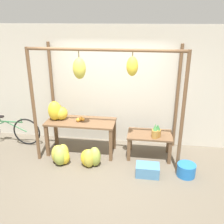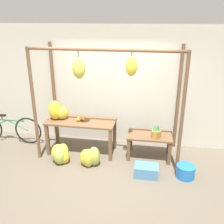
{
  "view_description": "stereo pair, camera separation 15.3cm",
  "coord_description": "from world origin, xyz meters",
  "px_view_note": "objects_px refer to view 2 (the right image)",
  "views": [
    {
      "loc": [
        0.8,
        -4.17,
        2.94
      ],
      "look_at": [
        0.08,
        0.78,
        1.03
      ],
      "focal_mm": 40.0,
      "sensor_mm": 36.0,
      "label": 1
    },
    {
      "loc": [
        0.95,
        -4.14,
        2.94
      ],
      "look_at": [
        0.08,
        0.78,
        1.03
      ],
      "focal_mm": 40.0,
      "sensor_mm": 36.0,
      "label": 2
    }
  ],
  "objects_px": {
    "fruit_crate_white": "(146,171)",
    "orange_pile": "(81,119)",
    "banana_pile_ground_left": "(61,154)",
    "parked_bicycle": "(9,129)",
    "blue_bucket": "(185,171)",
    "banana_pile_on_table": "(58,111)",
    "banana_pile_ground_right": "(90,157)",
    "pineapple_cluster": "(156,133)"
  },
  "relations": [
    {
      "from": "fruit_crate_white",
      "to": "orange_pile",
      "type": "bearing_deg",
      "value": 155.52
    },
    {
      "from": "orange_pile",
      "to": "banana_pile_ground_left",
      "type": "bearing_deg",
      "value": -120.25
    },
    {
      "from": "banana_pile_ground_left",
      "to": "parked_bicycle",
      "type": "relative_size",
      "value": 0.27
    },
    {
      "from": "fruit_crate_white",
      "to": "blue_bucket",
      "type": "distance_m",
      "value": 0.76
    },
    {
      "from": "banana_pile_ground_left",
      "to": "blue_bucket",
      "type": "height_order",
      "value": "banana_pile_ground_left"
    },
    {
      "from": "banana_pile_on_table",
      "to": "banana_pile_ground_right",
      "type": "xyz_separation_m",
      "value": [
        0.87,
        -0.53,
        -0.78
      ]
    },
    {
      "from": "banana_pile_ground_left",
      "to": "banana_pile_ground_right",
      "type": "relative_size",
      "value": 0.95
    },
    {
      "from": "parked_bicycle",
      "to": "banana_pile_ground_right",
      "type": "bearing_deg",
      "value": -16.87
    },
    {
      "from": "pineapple_cluster",
      "to": "blue_bucket",
      "type": "bearing_deg",
      "value": -40.17
    },
    {
      "from": "pineapple_cluster",
      "to": "banana_pile_ground_right",
      "type": "bearing_deg",
      "value": -162.07
    },
    {
      "from": "banana_pile_ground_right",
      "to": "blue_bucket",
      "type": "distance_m",
      "value": 1.94
    },
    {
      "from": "orange_pile",
      "to": "pineapple_cluster",
      "type": "distance_m",
      "value": 1.67
    },
    {
      "from": "orange_pile",
      "to": "banana_pile_ground_right",
      "type": "distance_m",
      "value": 0.88
    },
    {
      "from": "banana_pile_on_table",
      "to": "pineapple_cluster",
      "type": "height_order",
      "value": "banana_pile_on_table"
    },
    {
      "from": "banana_pile_on_table",
      "to": "parked_bicycle",
      "type": "height_order",
      "value": "banana_pile_on_table"
    },
    {
      "from": "banana_pile_ground_right",
      "to": "parked_bicycle",
      "type": "xyz_separation_m",
      "value": [
        -2.26,
        0.69,
        0.17
      ]
    },
    {
      "from": "fruit_crate_white",
      "to": "banana_pile_on_table",
      "type": "bearing_deg",
      "value": 160.94
    },
    {
      "from": "banana_pile_ground_right",
      "to": "banana_pile_ground_left",
      "type": "bearing_deg",
      "value": -179.13
    },
    {
      "from": "banana_pile_ground_left",
      "to": "parked_bicycle",
      "type": "xyz_separation_m",
      "value": [
        -1.62,
        0.7,
        0.16
      ]
    },
    {
      "from": "banana_pile_ground_right",
      "to": "fruit_crate_white",
      "type": "distance_m",
      "value": 1.2
    },
    {
      "from": "orange_pile",
      "to": "parked_bicycle",
      "type": "relative_size",
      "value": 0.11
    },
    {
      "from": "banana_pile_on_table",
      "to": "orange_pile",
      "type": "relative_size",
      "value": 2.86
    },
    {
      "from": "banana_pile_ground_left",
      "to": "fruit_crate_white",
      "type": "distance_m",
      "value": 1.84
    },
    {
      "from": "pineapple_cluster",
      "to": "blue_bucket",
      "type": "relative_size",
      "value": 0.85
    },
    {
      "from": "parked_bicycle",
      "to": "pineapple_cluster",
      "type": "bearing_deg",
      "value": -4.08
    },
    {
      "from": "pineapple_cluster",
      "to": "fruit_crate_white",
      "type": "height_order",
      "value": "pineapple_cluster"
    },
    {
      "from": "banana_pile_on_table",
      "to": "parked_bicycle",
      "type": "distance_m",
      "value": 1.53
    },
    {
      "from": "banana_pile_on_table",
      "to": "orange_pile",
      "type": "xyz_separation_m",
      "value": [
        0.53,
        -0.02,
        -0.15
      ]
    },
    {
      "from": "fruit_crate_white",
      "to": "parked_bicycle",
      "type": "xyz_separation_m",
      "value": [
        -3.44,
        0.86,
        0.24
      ]
    },
    {
      "from": "blue_bucket",
      "to": "parked_bicycle",
      "type": "height_order",
      "value": "parked_bicycle"
    },
    {
      "from": "fruit_crate_white",
      "to": "blue_bucket",
      "type": "bearing_deg",
      "value": 7.02
    },
    {
      "from": "banana_pile_ground_left",
      "to": "pineapple_cluster",
      "type": "bearing_deg",
      "value": 12.55
    },
    {
      "from": "blue_bucket",
      "to": "parked_bicycle",
      "type": "bearing_deg",
      "value": 169.63
    },
    {
      "from": "banana_pile_ground_left",
      "to": "fruit_crate_white",
      "type": "height_order",
      "value": "banana_pile_ground_left"
    },
    {
      "from": "banana_pile_on_table",
      "to": "banana_pile_ground_left",
      "type": "relative_size",
      "value": 1.11
    },
    {
      "from": "orange_pile",
      "to": "blue_bucket",
      "type": "relative_size",
      "value": 0.5
    },
    {
      "from": "orange_pile",
      "to": "fruit_crate_white",
      "type": "distance_m",
      "value": 1.81
    },
    {
      "from": "parked_bicycle",
      "to": "fruit_crate_white",
      "type": "bearing_deg",
      "value": -14.03
    },
    {
      "from": "banana_pile_on_table",
      "to": "banana_pile_ground_right",
      "type": "distance_m",
      "value": 1.28
    },
    {
      "from": "banana_pile_ground_right",
      "to": "blue_bucket",
      "type": "relative_size",
      "value": 1.36
    },
    {
      "from": "orange_pile",
      "to": "parked_bicycle",
      "type": "distance_m",
      "value": 1.99
    },
    {
      "from": "orange_pile",
      "to": "parked_bicycle",
      "type": "height_order",
      "value": "orange_pile"
    }
  ]
}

